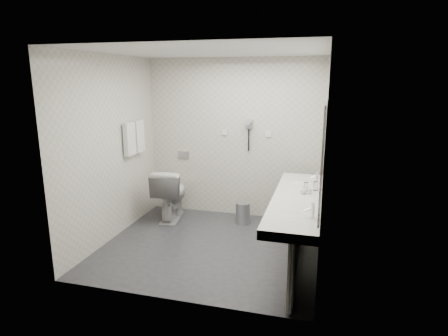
% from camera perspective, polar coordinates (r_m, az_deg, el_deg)
% --- Properties ---
extents(floor, '(2.80, 2.80, 0.00)m').
position_cam_1_polar(floor, '(5.15, -2.09, -11.71)').
color(floor, '#29292D').
rests_on(floor, ground).
extents(ceiling, '(2.80, 2.80, 0.00)m').
position_cam_1_polar(ceiling, '(4.67, -2.36, 17.24)').
color(ceiling, silver).
rests_on(ceiling, wall_back).
extents(wall_back, '(2.80, 0.00, 2.80)m').
position_cam_1_polar(wall_back, '(5.99, 1.49, 4.42)').
color(wall_back, beige).
rests_on(wall_back, floor).
extents(wall_front, '(2.80, 0.00, 2.80)m').
position_cam_1_polar(wall_front, '(3.57, -8.43, -1.95)').
color(wall_front, beige).
rests_on(wall_front, floor).
extents(wall_left, '(0.00, 2.60, 2.60)m').
position_cam_1_polar(wall_left, '(5.34, -16.74, 2.74)').
color(wall_left, beige).
rests_on(wall_left, floor).
extents(wall_right, '(0.00, 2.60, 2.60)m').
position_cam_1_polar(wall_right, '(4.55, 14.88, 1.07)').
color(wall_right, beige).
rests_on(wall_right, floor).
extents(vanity_counter, '(0.55, 2.20, 0.10)m').
position_cam_1_polar(vanity_counter, '(4.48, 10.98, -4.88)').
color(vanity_counter, silver).
rests_on(vanity_counter, floor).
extents(vanity_panel, '(0.03, 2.15, 0.75)m').
position_cam_1_polar(vanity_panel, '(4.63, 11.05, -9.90)').
color(vanity_panel, '#989590').
rests_on(vanity_panel, floor).
extents(vanity_post_near, '(0.06, 0.06, 0.75)m').
position_cam_1_polar(vanity_post_near, '(3.69, 10.26, -16.20)').
color(vanity_post_near, silver).
rests_on(vanity_post_near, floor).
extents(vanity_post_far, '(0.06, 0.06, 0.75)m').
position_cam_1_polar(vanity_post_far, '(5.60, 12.17, -5.78)').
color(vanity_post_far, silver).
rests_on(vanity_post_far, floor).
extents(mirror, '(0.02, 2.20, 1.05)m').
position_cam_1_polar(mirror, '(4.31, 14.81, 3.13)').
color(mirror, '#B2BCC6').
rests_on(mirror, wall_right).
extents(basin_near, '(0.40, 0.31, 0.05)m').
position_cam_1_polar(basin_near, '(3.86, 10.25, -7.34)').
color(basin_near, silver).
rests_on(basin_near, vanity_counter).
extents(basin_far, '(0.40, 0.31, 0.05)m').
position_cam_1_polar(basin_far, '(5.09, 11.56, -2.26)').
color(basin_far, silver).
rests_on(basin_far, vanity_counter).
extents(faucet_near, '(0.04, 0.04, 0.15)m').
position_cam_1_polar(faucet_near, '(3.82, 13.23, -6.27)').
color(faucet_near, silver).
rests_on(faucet_near, vanity_counter).
extents(faucet_far, '(0.04, 0.04, 0.15)m').
position_cam_1_polar(faucet_far, '(5.06, 13.81, -1.42)').
color(faucet_far, silver).
rests_on(faucet_far, vanity_counter).
extents(soap_bottle_a, '(0.05, 0.05, 0.09)m').
position_cam_1_polar(soap_bottle_a, '(4.57, 12.92, -3.35)').
color(soap_bottle_a, silver).
rests_on(soap_bottle_a, vanity_counter).
extents(soap_bottle_b, '(0.09, 0.09, 0.10)m').
position_cam_1_polar(soap_bottle_b, '(4.58, 11.96, -3.21)').
color(soap_bottle_b, silver).
rests_on(soap_bottle_b, vanity_counter).
extents(glass_left, '(0.08, 0.08, 0.11)m').
position_cam_1_polar(glass_left, '(4.75, 13.69, -2.64)').
color(glass_left, silver).
rests_on(glass_left, vanity_counter).
extents(glass_right, '(0.06, 0.06, 0.10)m').
position_cam_1_polar(glass_right, '(4.70, 12.31, -2.76)').
color(glass_right, silver).
rests_on(glass_right, vanity_counter).
extents(toilet, '(0.56, 0.86, 0.82)m').
position_cam_1_polar(toilet, '(6.03, -8.09, -3.88)').
color(toilet, silver).
rests_on(toilet, floor).
extents(flush_plate, '(0.18, 0.02, 0.12)m').
position_cam_1_polar(flush_plate, '(6.28, -6.12, 1.99)').
color(flush_plate, '#B2B5BA').
rests_on(flush_plate, wall_back).
extents(pedal_bin, '(0.30, 0.30, 0.32)m').
position_cam_1_polar(pedal_bin, '(5.87, 2.87, -6.84)').
color(pedal_bin, '#B2B5BA').
rests_on(pedal_bin, floor).
extents(bin_lid, '(0.23, 0.23, 0.02)m').
position_cam_1_polar(bin_lid, '(5.81, 2.89, -5.31)').
color(bin_lid, '#B2B5BA').
rests_on(bin_lid, pedal_bin).
extents(towel_rail, '(0.02, 0.62, 0.02)m').
position_cam_1_polar(towel_rail, '(5.74, -13.63, 6.67)').
color(towel_rail, silver).
rests_on(towel_rail, wall_left).
extents(towel_near, '(0.07, 0.24, 0.48)m').
position_cam_1_polar(towel_near, '(5.64, -14.10, 4.28)').
color(towel_near, silver).
rests_on(towel_near, towel_rail).
extents(towel_far, '(0.07, 0.24, 0.48)m').
position_cam_1_polar(towel_far, '(5.89, -12.78, 4.72)').
color(towel_far, silver).
rests_on(towel_far, towel_rail).
extents(dryer_cradle, '(0.10, 0.04, 0.14)m').
position_cam_1_polar(dryer_cradle, '(5.87, 3.82, 6.68)').
color(dryer_cradle, gray).
rests_on(dryer_cradle, wall_back).
extents(dryer_barrel, '(0.08, 0.14, 0.08)m').
position_cam_1_polar(dryer_barrel, '(5.80, 3.69, 6.89)').
color(dryer_barrel, gray).
rests_on(dryer_barrel, dryer_cradle).
extents(dryer_cord, '(0.02, 0.02, 0.35)m').
position_cam_1_polar(dryer_cord, '(5.89, 3.75, 4.25)').
color(dryer_cord, black).
rests_on(dryer_cord, dryer_cradle).
extents(switch_plate_a, '(0.09, 0.02, 0.09)m').
position_cam_1_polar(switch_plate_a, '(6.00, 0.07, 5.41)').
color(switch_plate_a, silver).
rests_on(switch_plate_a, wall_back).
extents(switch_plate_b, '(0.09, 0.02, 0.09)m').
position_cam_1_polar(switch_plate_b, '(5.86, 6.72, 5.12)').
color(switch_plate_b, silver).
rests_on(switch_plate_b, wall_back).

